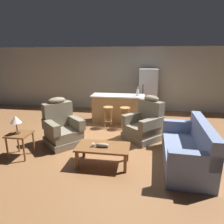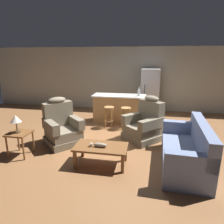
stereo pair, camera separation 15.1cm
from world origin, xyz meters
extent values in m
plane|color=brown|center=(0.00, 0.00, 0.00)|extent=(12.00, 12.00, 0.00)
cube|color=#B2B2A3|center=(0.00, 3.12, 1.30)|extent=(12.00, 0.05, 2.60)
cube|color=brown|center=(0.05, -1.56, 0.40)|extent=(1.10, 0.60, 0.04)
cube|color=brown|center=(-0.44, -1.80, 0.19)|extent=(0.06, 0.06, 0.38)
cube|color=brown|center=(0.54, -1.80, 0.19)|extent=(0.06, 0.06, 0.38)
cube|color=brown|center=(-0.44, -1.32, 0.19)|extent=(0.06, 0.06, 0.38)
cube|color=brown|center=(0.54, -1.32, 0.19)|extent=(0.06, 0.06, 0.38)
cube|color=#4C3823|center=(0.05, -1.62, 0.43)|extent=(0.22, 0.07, 0.01)
ellipsoid|color=#9E937F|center=(0.05, -1.62, 0.46)|extent=(0.28, 0.09, 0.09)
cone|color=#9E937F|center=(-0.12, -1.62, 0.46)|extent=(0.06, 0.10, 0.10)
cube|color=#707FA3|center=(1.75, -1.31, 0.10)|extent=(0.93, 1.94, 0.20)
cube|color=#707FA3|center=(1.75, -1.31, 0.31)|extent=(0.93, 1.94, 0.22)
cube|color=#707FA3|center=(2.07, -1.32, 0.68)|extent=(0.29, 1.91, 0.52)
cube|color=#707FA3|center=(1.71, -2.15, 0.56)|extent=(0.85, 0.24, 0.28)
cube|color=#707FA3|center=(1.79, -0.46, 0.56)|extent=(0.85, 0.24, 0.28)
cube|color=#756B56|center=(-1.15, -0.73, 0.09)|extent=(1.19, 1.19, 0.18)
cube|color=#756B56|center=(-1.15, -0.73, 0.30)|extent=(1.10, 1.10, 0.24)
cube|color=#756B56|center=(-1.37, -0.52, 0.74)|extent=(0.70, 0.71, 0.64)
ellipsoid|color=#756B56|center=(-1.37, -0.52, 1.12)|extent=(0.51, 0.52, 0.16)
cube|color=#756B56|center=(-0.91, -0.50, 0.55)|extent=(0.70, 0.68, 0.26)
cube|color=#756B56|center=(-1.36, -0.98, 0.55)|extent=(0.70, 0.68, 0.26)
cube|color=#756B56|center=(0.86, -0.09, 0.09)|extent=(1.19, 1.19, 0.18)
cube|color=#756B56|center=(0.86, -0.09, 0.30)|extent=(1.10, 1.10, 0.24)
cube|color=#756B56|center=(1.06, 0.13, 0.74)|extent=(0.71, 0.69, 0.64)
ellipsoid|color=#756B56|center=(1.06, 0.13, 1.12)|extent=(0.52, 0.51, 0.16)
cube|color=#756B56|center=(1.08, -0.33, 0.55)|extent=(0.68, 0.70, 0.26)
cube|color=#756B56|center=(0.60, 0.12, 0.55)|extent=(0.68, 0.70, 0.26)
cube|color=brown|center=(-1.86, -1.50, 0.54)|extent=(0.48, 0.48, 0.04)
cylinder|color=brown|center=(-2.06, -1.70, 0.26)|extent=(0.04, 0.04, 0.52)
cylinder|color=brown|center=(-1.66, -1.70, 0.26)|extent=(0.04, 0.04, 0.52)
cylinder|color=brown|center=(-2.06, -1.30, 0.26)|extent=(0.04, 0.04, 0.52)
cylinder|color=brown|center=(-1.66, -1.30, 0.26)|extent=(0.04, 0.04, 0.52)
cylinder|color=#4C3823|center=(-1.89, -1.51, 0.58)|extent=(0.14, 0.14, 0.03)
cylinder|color=#4C3823|center=(-1.89, -1.51, 0.70)|extent=(0.02, 0.02, 0.22)
cone|color=beige|center=(-1.89, -1.51, 0.89)|extent=(0.24, 0.24, 0.16)
cube|color=#AD7F4C|center=(0.00, 1.35, 0.45)|extent=(1.71, 0.63, 0.91)
cube|color=silver|center=(0.00, 1.35, 0.93)|extent=(1.80, 0.70, 0.04)
cylinder|color=#A87A47|center=(-0.24, 0.72, 0.66)|extent=(0.32, 0.32, 0.04)
torus|color=#A87A47|center=(-0.24, 0.72, 0.22)|extent=(0.23, 0.23, 0.02)
cylinder|color=#A87A47|center=(-0.34, 0.62, 0.32)|extent=(0.04, 0.04, 0.64)
cylinder|color=#A87A47|center=(-0.14, 0.62, 0.32)|extent=(0.04, 0.04, 0.64)
cylinder|color=#A87A47|center=(-0.34, 0.82, 0.32)|extent=(0.04, 0.04, 0.64)
cylinder|color=#A87A47|center=(-0.14, 0.82, 0.32)|extent=(0.04, 0.04, 0.64)
cylinder|color=#A87A47|center=(0.30, 0.72, 0.66)|extent=(0.32, 0.32, 0.04)
torus|color=#A87A47|center=(0.30, 0.72, 0.22)|extent=(0.23, 0.23, 0.02)
cylinder|color=#A87A47|center=(0.20, 0.62, 0.32)|extent=(0.04, 0.04, 0.64)
cylinder|color=#A87A47|center=(0.40, 0.62, 0.32)|extent=(0.04, 0.04, 0.64)
cylinder|color=#A87A47|center=(0.20, 0.82, 0.32)|extent=(0.04, 0.04, 0.64)
cylinder|color=#A87A47|center=(0.40, 0.82, 0.32)|extent=(0.04, 0.04, 0.64)
cube|color=#B7B7BC|center=(1.02, 2.55, 0.88)|extent=(0.70, 0.66, 1.76)
cylinder|color=#333338|center=(0.83, 2.20, 0.97)|extent=(0.02, 0.02, 0.50)
cylinder|color=silver|center=(0.66, 1.31, 1.05)|extent=(0.09, 0.09, 0.21)
cylinder|color=silver|center=(0.66, 1.31, 1.20)|extent=(0.03, 0.03, 0.09)
camera|label=1|loc=(0.83, -5.29, 2.22)|focal=32.00mm
camera|label=2|loc=(0.97, -5.26, 2.22)|focal=32.00mm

